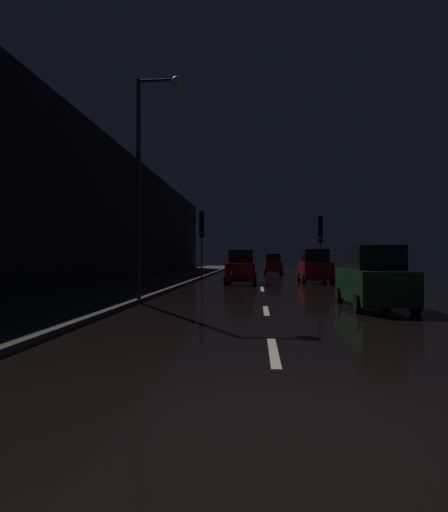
{
  "coord_description": "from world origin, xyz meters",
  "views": [
    {
      "loc": [
        -0.29,
        -4.02,
        1.64
      ],
      "look_at": [
        -2.3,
        20.99,
        1.7
      ],
      "focal_mm": 28.45,
      "sensor_mm": 36.0,
      "label": 1
    }
  ],
  "objects_px": {
    "streetlamp_overhead": "(150,156)",
    "car_parked_right_far": "(315,267)",
    "car_parked_right_near": "(373,279)",
    "car_approaching_headlights": "(241,268)",
    "car_distant_taillights": "(273,265)",
    "traffic_light_far_left": "(202,230)",
    "traffic_light_far_right": "(320,234)"
  },
  "relations": [
    {
      "from": "streetlamp_overhead",
      "to": "car_parked_right_far",
      "type": "height_order",
      "value": "streetlamp_overhead"
    },
    {
      "from": "car_parked_right_near",
      "to": "car_parked_right_far",
      "type": "xyz_separation_m",
      "value": [
        0.0,
        13.29,
        0.07
      ]
    },
    {
      "from": "car_approaching_headlights",
      "to": "streetlamp_overhead",
      "type": "bearing_deg",
      "value": -14.37
    },
    {
      "from": "streetlamp_overhead",
      "to": "car_distant_taillights",
      "type": "bearing_deg",
      "value": 77.87
    },
    {
      "from": "traffic_light_far_left",
      "to": "streetlamp_overhead",
      "type": "distance_m",
      "value": 15.36
    },
    {
      "from": "streetlamp_overhead",
      "to": "car_approaching_headlights",
      "type": "distance_m",
      "value": 12.2
    },
    {
      "from": "streetlamp_overhead",
      "to": "car_parked_right_near",
      "type": "bearing_deg",
      "value": -5.19
    },
    {
      "from": "car_distant_taillights",
      "to": "traffic_light_far_left",
      "type": "bearing_deg",
      "value": 150.05
    },
    {
      "from": "car_approaching_headlights",
      "to": "traffic_light_far_right",
      "type": "bearing_deg",
      "value": 127.66
    },
    {
      "from": "car_parked_right_near",
      "to": "car_parked_right_far",
      "type": "height_order",
      "value": "car_parked_right_far"
    },
    {
      "from": "streetlamp_overhead",
      "to": "car_parked_right_near",
      "type": "distance_m",
      "value": 8.76
    },
    {
      "from": "car_distant_taillights",
      "to": "car_parked_right_near",
      "type": "bearing_deg",
      "value": -175.08
    },
    {
      "from": "car_parked_right_far",
      "to": "traffic_light_far_left",
      "type": "bearing_deg",
      "value": 71.12
    },
    {
      "from": "traffic_light_far_left",
      "to": "car_parked_right_near",
      "type": "xyz_separation_m",
      "value": [
        7.8,
        -15.96,
        -2.72
      ]
    },
    {
      "from": "traffic_light_far_right",
      "to": "car_distant_taillights",
      "type": "xyz_separation_m",
      "value": [
        -3.01,
        9.65,
        -2.44
      ]
    },
    {
      "from": "car_approaching_headlights",
      "to": "car_parked_right_near",
      "type": "relative_size",
      "value": 1.04
    },
    {
      "from": "car_parked_right_near",
      "to": "streetlamp_overhead",
      "type": "bearing_deg",
      "value": 84.81
    },
    {
      "from": "traffic_light_far_left",
      "to": "car_distant_taillights",
      "type": "relative_size",
      "value": 1.31
    },
    {
      "from": "traffic_light_far_right",
      "to": "streetlamp_overhead",
      "type": "bearing_deg",
      "value": -15.02
    },
    {
      "from": "streetlamp_overhead",
      "to": "car_distant_taillights",
      "type": "xyz_separation_m",
      "value": [
        5.37,
        24.98,
        -4.38
      ]
    },
    {
      "from": "traffic_light_far_left",
      "to": "streetlamp_overhead",
      "type": "height_order",
      "value": "streetlamp_overhead"
    },
    {
      "from": "traffic_light_far_left",
      "to": "traffic_light_far_right",
      "type": "distance_m",
      "value": 8.6
    },
    {
      "from": "streetlamp_overhead",
      "to": "car_approaching_headlights",
      "type": "xyz_separation_m",
      "value": [
        2.83,
        11.06,
        -4.31
      ]
    },
    {
      "from": "traffic_light_far_right",
      "to": "car_parked_right_near",
      "type": "relative_size",
      "value": 1.16
    },
    {
      "from": "car_approaching_headlights",
      "to": "car_distant_taillights",
      "type": "bearing_deg",
      "value": 169.68
    },
    {
      "from": "traffic_light_far_right",
      "to": "traffic_light_far_left",
      "type": "bearing_deg",
      "value": -75.97
    },
    {
      "from": "streetlamp_overhead",
      "to": "car_parked_right_near",
      "type": "xyz_separation_m",
      "value": [
        7.58,
        -0.69,
        -4.35
      ]
    },
    {
      "from": "traffic_light_far_left",
      "to": "car_parked_right_far",
      "type": "height_order",
      "value": "traffic_light_far_left"
    },
    {
      "from": "streetlamp_overhead",
      "to": "car_parked_right_far",
      "type": "xyz_separation_m",
      "value": [
        7.58,
        12.6,
        -4.28
      ]
    },
    {
      "from": "traffic_light_far_left",
      "to": "car_parked_right_near",
      "type": "height_order",
      "value": "traffic_light_far_left"
    },
    {
      "from": "streetlamp_overhead",
      "to": "car_approaching_headlights",
      "type": "bearing_deg",
      "value": 75.63
    },
    {
      "from": "streetlamp_overhead",
      "to": "traffic_light_far_right",
      "type": "bearing_deg",
      "value": 61.36
    }
  ]
}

